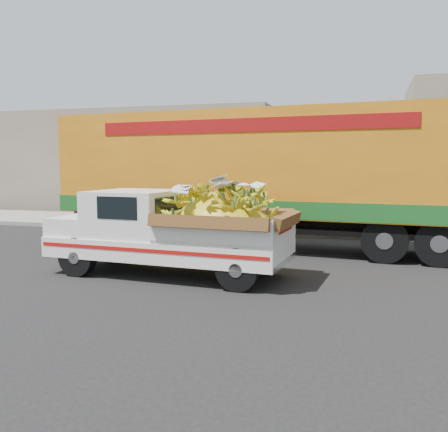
% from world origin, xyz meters
% --- Properties ---
extents(ground, '(100.00, 100.00, 0.00)m').
position_xyz_m(ground, '(0.00, 0.00, 0.00)').
color(ground, black).
rests_on(ground, ground).
extents(curb, '(60.00, 0.25, 0.15)m').
position_xyz_m(curb, '(0.00, 7.05, 0.07)').
color(curb, gray).
rests_on(curb, ground).
extents(sidewalk, '(60.00, 4.00, 0.14)m').
position_xyz_m(sidewalk, '(0.00, 9.15, 0.07)').
color(sidewalk, gray).
rests_on(sidewalk, ground).
extents(building_left, '(18.00, 6.00, 5.00)m').
position_xyz_m(building_left, '(-8.00, 15.05, 2.50)').
color(building_left, gray).
rests_on(building_left, ground).
extents(pickup_truck, '(5.24, 2.25, 1.79)m').
position_xyz_m(pickup_truck, '(1.69, 0.58, 0.96)').
color(pickup_truck, black).
rests_on(pickup_truck, ground).
extents(semi_trailer, '(12.04, 3.66, 3.80)m').
position_xyz_m(semi_trailer, '(2.40, 4.60, 2.12)').
color(semi_trailer, black).
rests_on(semi_trailer, ground).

